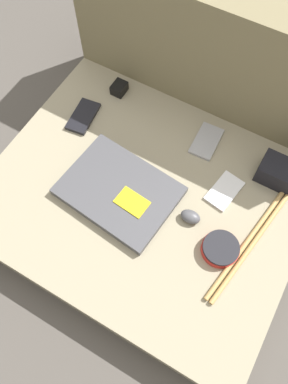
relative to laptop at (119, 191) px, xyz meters
The scene contains 12 objects.
ground_plane 0.14m from the laptop, 24.29° to the left, with size 8.00×8.00×0.00m, color #4C4742.
couch_seat 0.10m from the laptop, 24.29° to the left, with size 0.90×0.72×0.10m.
couch_backrest 0.51m from the laptop, 82.38° to the left, with size 0.90×0.20×0.47m.
laptop is the anchor object (origin of this frame).
computer_mouse 0.22m from the laptop, ahead, with size 0.06×0.04×0.03m.
speaker_puck 0.33m from the laptop, ahead, with size 0.10×0.10×0.03m.
phone_silver 0.30m from the laptop, 144.46° to the left, with size 0.08×0.14×0.01m.
phone_black 0.32m from the laptop, 63.25° to the left, with size 0.08×0.13×0.01m.
phone_small 0.31m from the laptop, 30.63° to the left, with size 0.09×0.13×0.01m.
camera_pouch 0.46m from the laptop, 35.96° to the left, with size 0.11×0.08×0.07m.
charger_brick 0.38m from the laptop, 121.38° to the left, with size 0.04×0.05×0.03m.
drumstick_pair 0.39m from the laptop, ahead, with size 0.09×0.40×0.01m.
Camera 1 is at (0.23, -0.40, 1.08)m, focal length 35.00 mm.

